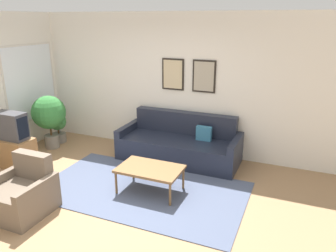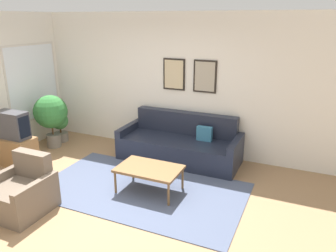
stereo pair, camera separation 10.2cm
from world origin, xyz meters
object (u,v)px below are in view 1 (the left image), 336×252
at_px(coffee_table, 150,170).
at_px(armchair, 22,195).
at_px(couch, 180,145).
at_px(potted_plant_tall, 49,114).
at_px(tv, 10,126).

relative_size(coffee_table, armchair, 1.24).
distance_m(couch, coffee_table, 1.33).
xyz_separation_m(coffee_table, armchair, (-1.38, -1.19, -0.10)).
xyz_separation_m(couch, potted_plant_tall, (-2.67, -0.47, 0.42)).
xyz_separation_m(couch, coffee_table, (0.02, -1.32, 0.07)).
distance_m(coffee_table, tv, 2.72).
height_order(armchair, potted_plant_tall, potted_plant_tall).
bearing_deg(couch, tv, -151.84).
xyz_separation_m(coffee_table, potted_plant_tall, (-2.69, 0.86, 0.35)).
distance_m(couch, armchair, 2.86).
bearing_deg(potted_plant_tall, armchair, -57.57).
bearing_deg(coffee_table, couch, 90.74).
bearing_deg(armchair, coffee_table, 30.74).
height_order(coffee_table, tv, tv).
relative_size(coffee_table, tv, 1.58).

